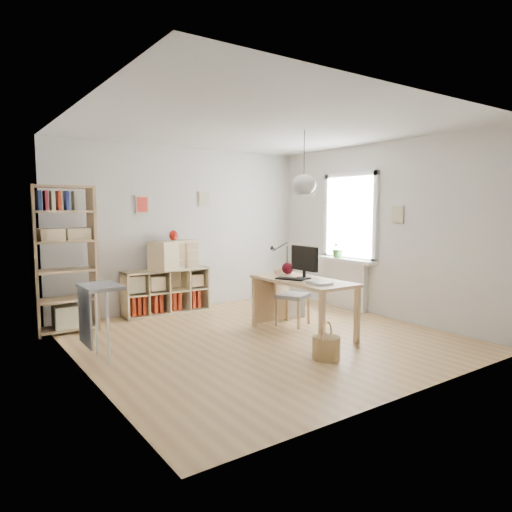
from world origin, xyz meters
TOP-DOWN VIEW (x-y plane):
  - ground at (0.00, 0.00)m, footprint 4.50×4.50m
  - room_shell at (0.55, -0.15)m, footprint 4.50×4.50m
  - window_unit at (2.23, 0.60)m, footprint 0.07×1.16m
  - radiator at (2.19, 0.60)m, footprint 0.10×0.80m
  - windowsill at (2.14, 0.60)m, footprint 0.22×1.20m
  - desk at (0.55, -0.15)m, footprint 0.70×1.50m
  - cube_shelf at (-0.47, 2.08)m, footprint 1.40×0.38m
  - tall_bookshelf at (-2.04, 1.80)m, footprint 0.80×0.38m
  - side_table at (-2.04, 0.35)m, footprint 0.40×0.55m
  - chair at (0.73, 0.35)m, footprint 0.53×0.53m
  - wicker_basket at (0.09, -1.09)m, footprint 0.31×0.31m
  - storage_chest at (0.99, 0.87)m, footprint 0.71×0.77m
  - monitor at (0.60, -0.12)m, footprint 0.20×0.50m
  - keyboard at (0.39, -0.09)m, footprint 0.30×0.42m
  - task_lamp at (0.63, 0.47)m, footprint 0.39×0.14m
  - yarn_ball at (0.69, 0.35)m, footprint 0.17×0.17m
  - paper_tray at (0.46, -0.57)m, footprint 0.24×0.29m
  - drawer_chest at (-0.32, 2.04)m, footprint 0.88×0.65m
  - red_vase at (-0.31, 2.04)m, footprint 0.14×0.14m
  - potted_plant at (2.12, 0.77)m, footprint 0.31×0.28m

SIDE VIEW (x-z plane):
  - ground at x=0.00m, z-range 0.00..0.00m
  - wicker_basket at x=0.09m, z-range -0.08..0.36m
  - storage_chest at x=0.99m, z-range -0.11..0.51m
  - cube_shelf at x=-0.47m, z-range -0.06..0.66m
  - radiator at x=2.19m, z-range 0.00..0.80m
  - chair at x=0.73m, z-range 0.06..0.88m
  - desk at x=0.55m, z-range 0.28..1.03m
  - side_table at x=-2.04m, z-range 0.24..1.09m
  - keyboard at x=0.39m, z-range 0.75..0.77m
  - paper_tray at x=0.46m, z-range 0.75..0.78m
  - windowsill at x=2.14m, z-range 0.80..0.86m
  - yarn_ball at x=0.69m, z-range 0.75..0.92m
  - drawer_chest at x=-0.32m, z-range 0.72..1.18m
  - monitor at x=0.60m, z-range 0.78..1.22m
  - potted_plant at x=2.12m, z-range 0.86..1.18m
  - task_lamp at x=0.63m, z-range 0.82..1.24m
  - tall_bookshelf at x=-2.04m, z-range 0.09..2.09m
  - red_vase at x=-0.31m, z-range 1.18..1.34m
  - window_unit at x=2.23m, z-range 0.82..2.28m
  - room_shell at x=0.55m, z-range -0.25..4.25m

